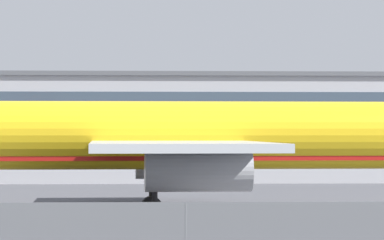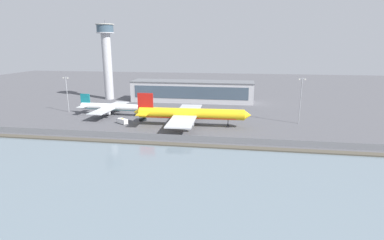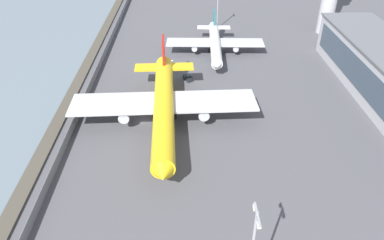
{
  "view_description": "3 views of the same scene",
  "coord_description": "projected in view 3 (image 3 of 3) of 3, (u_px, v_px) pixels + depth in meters",
  "views": [
    {
      "loc": [
        -2.29,
        -69.92,
        5.81
      ],
      "look_at": [
        1.38,
        6.18,
        6.59
      ],
      "focal_mm": 105.0,
      "sensor_mm": 36.0,
      "label": 1
    },
    {
      "loc": [
        21.32,
        -117.17,
        34.04
      ],
      "look_at": [
        2.19,
        5.3,
        2.66
      ],
      "focal_mm": 28.0,
      "sensor_mm": 36.0,
      "label": 2
    },
    {
      "loc": [
        74.91,
        9.49,
        48.64
      ],
      "look_at": [
        5.76,
        11.19,
        3.98
      ],
      "focal_mm": 35.0,
      "sensor_mm": 36.0,
      "label": 3
    }
  ],
  "objects": [
    {
      "name": "baggage_tug",
      "position": [
        188.0,
        78.0,
        106.9
      ],
      "size": [
        3.58,
        2.89,
        1.8
      ],
      "color": "#1E2328",
      "rests_on": "ground"
    },
    {
      "name": "ops_van",
      "position": [
        166.0,
        66.0,
        112.65
      ],
      "size": [
        5.5,
        4.6,
        2.48
      ],
      "color": "white",
      "rests_on": "ground"
    },
    {
      "name": "passenger_jet_white_teal",
      "position": [
        215.0,
        43.0,
        121.28
      ],
      "size": [
        37.1,
        31.99,
        10.23
      ],
      "color": "white",
      "rests_on": "ground"
    },
    {
      "name": "ground_plane",
      "position": [
        145.0,
        122.0,
        89.1
      ],
      "size": [
        500.0,
        500.0,
        0.0
      ],
      "primitive_type": "plane",
      "color": "#4C4C51"
    },
    {
      "name": "apron_light_mast_apron_east",
      "position": [
        218.0,
        2.0,
        138.65
      ],
      "size": [
        3.2,
        0.4,
        18.19
      ],
      "color": "#93969B",
      "rests_on": "ground"
    },
    {
      "name": "perimeter_fence",
      "position": [
        76.0,
        118.0,
        88.12
      ],
      "size": [
        280.0,
        0.1,
        2.41
      ],
      "color": "slate",
      "rests_on": "ground"
    },
    {
      "name": "shoreline_seawall",
      "position": [
        58.0,
        122.0,
        88.54
      ],
      "size": [
        320.0,
        3.0,
        0.5
      ],
      "color": "#474238",
      "rests_on": "ground"
    },
    {
      "name": "cargo_jet_yellow",
      "position": [
        164.0,
        104.0,
        85.39
      ],
      "size": [
        50.34,
        43.29,
        14.05
      ],
      "color": "yellow",
      "rests_on": "ground"
    }
  ]
}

